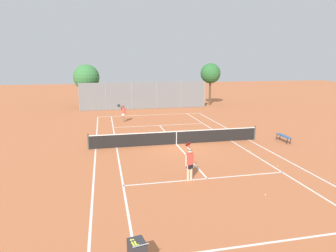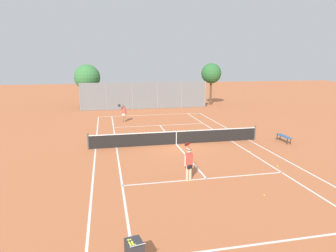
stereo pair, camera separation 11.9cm
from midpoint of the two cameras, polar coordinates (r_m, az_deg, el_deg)
ground_plane at (r=20.96m, az=1.44°, el=-3.49°), size 120.00×120.00×0.00m
court_line_markings at (r=20.96m, az=1.44°, el=-3.48°), size 11.10×23.90×0.01m
tennis_net at (r=20.83m, az=1.45°, el=-2.14°), size 12.00×0.10×1.07m
ball_cart at (r=9.01m, az=-6.28°, el=-22.75°), size 0.59×0.70×0.96m
player_near_side at (r=14.55m, az=3.91°, el=-6.88°), size 0.47×0.87×1.77m
player_far_left at (r=28.69m, az=-8.65°, el=2.57°), size 0.83×0.69×1.77m
loose_tennis_ball_0 at (r=32.65m, az=5.00°, el=2.25°), size 0.07×0.07×0.07m
loose_tennis_ball_1 at (r=21.00m, az=-5.16°, el=-3.41°), size 0.07×0.07×0.07m
loose_tennis_ball_2 at (r=15.84m, az=14.80°, el=-9.10°), size 0.07×0.07×0.07m
loose_tennis_ball_3 at (r=19.95m, az=15.14°, el=-4.65°), size 0.07×0.07×0.07m
loose_tennis_ball_4 at (r=17.70m, az=20.01°, el=-7.16°), size 0.07×0.07×0.07m
loose_tennis_ball_5 at (r=13.89m, az=17.81°, el=-12.40°), size 0.07×0.07×0.07m
courtside_bench at (r=22.98m, az=21.04°, el=-1.85°), size 0.36×1.50×0.47m
back_fence at (r=36.25m, az=-4.59°, el=5.80°), size 15.24×0.08×3.26m
tree_behind_left at (r=39.02m, az=-15.34°, el=8.78°), size 3.19×3.19×5.30m
tree_behind_right at (r=39.98m, az=8.01°, el=9.75°), size 2.60×2.60×5.43m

